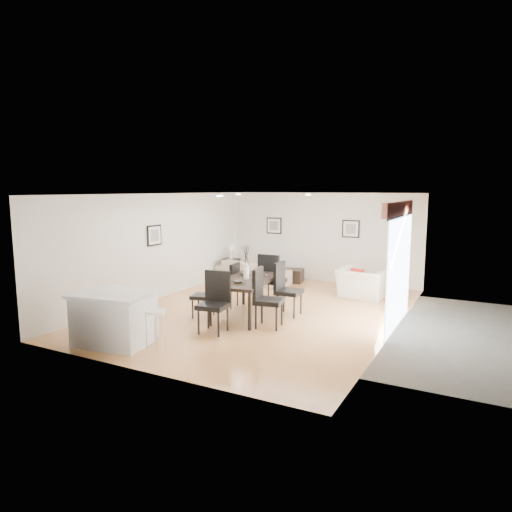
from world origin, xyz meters
The scene contains 26 objects.
ground centered at (0.00, 0.00, 0.00)m, with size 8.00×8.00×0.00m, color tan.
wall_back centered at (0.00, 4.00, 1.35)m, with size 6.00×0.04×2.70m, color silver.
wall_front centered at (0.00, -4.00, 1.35)m, with size 6.00×0.04×2.70m, color silver.
wall_left centered at (-3.00, 0.00, 1.35)m, with size 0.04×8.00×2.70m, color silver.
wall_right centered at (3.00, 0.00, 1.35)m, with size 0.04×8.00×2.70m, color silver.
ceiling centered at (0.00, 0.00, 2.70)m, with size 6.00×8.00×0.02m, color white.
sofa centered at (-1.73, 2.76, 0.33)m, with size 2.28×0.89×0.67m, color #A49685.
armchair centered at (1.69, 2.41, 0.38)m, with size 1.17×1.02×0.76m, color beige.
dining_table centered at (-0.14, -0.51, 0.76)m, with size 1.28×2.14×0.84m.
dining_chair_wnear centered at (-0.86, -1.00, 0.58)m, with size 0.57×0.57×1.04m.
dining_chair_wfar centered at (-0.86, 0.00, 0.60)m, with size 0.53×0.53×1.07m.
dining_chair_enear centered at (0.57, -1.04, 0.68)m, with size 0.64×0.64×1.22m.
dining_chair_efar centered at (0.57, -0.01, 0.67)m, with size 0.55×0.55×1.19m.
dining_chair_head centered at (-0.15, -1.76, 0.68)m, with size 0.61×0.61×1.21m.
dining_chair_foot centered at (-0.14, 0.73, 0.70)m, with size 0.57×0.57×1.25m.
vase centered at (-0.14, -0.51, 1.13)m, with size 0.90×1.41×0.74m.
coffee_table centered at (-0.90, 3.41, 0.20)m, with size 0.99×0.59×0.39m, color black.
side_table centered at (-2.66, 3.06, 0.31)m, with size 0.47×0.47×0.63m, color black.
table_lamp centered at (-2.66, 3.06, 0.91)m, with size 0.23×0.23×0.44m.
cushion centered at (1.58, 2.30, 0.60)m, with size 0.34×0.11×0.34m, color #AB1C16.
kitchen_island centered at (-1.38, -3.23, 0.49)m, with size 1.53×1.27×0.97m.
bar_stool centered at (-0.43, -3.23, 0.65)m, with size 0.34×0.34×0.75m.
framed_print_back_left centered at (-1.60, 3.97, 1.65)m, with size 0.52×0.04×0.52m.
framed_print_back_right centered at (0.90, 3.97, 1.65)m, with size 0.52×0.04×0.52m.
framed_print_left_wall centered at (-2.97, -0.20, 1.65)m, with size 0.04×0.52×0.52m.
sliding_door centered at (2.96, 0.30, 1.66)m, with size 0.12×2.70×2.57m.
Camera 1 is at (4.65, -9.16, 2.82)m, focal length 32.00 mm.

